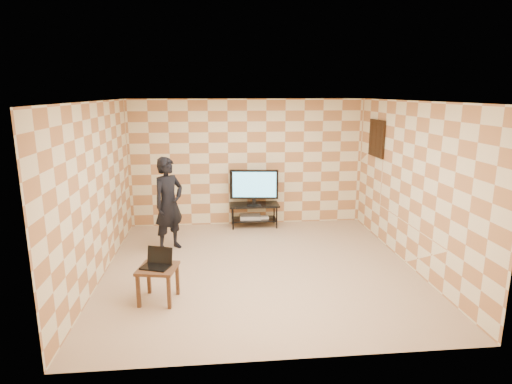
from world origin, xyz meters
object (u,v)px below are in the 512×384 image
(tv, at_px, (254,185))
(person, at_px, (169,204))
(side_table, at_px, (158,273))
(tv_stand, at_px, (254,210))

(tv, height_order, person, person)
(tv, bearing_deg, person, -144.34)
(tv, distance_m, side_table, 3.65)
(tv_stand, bearing_deg, tv, -83.62)
(person, bearing_deg, side_table, -133.83)
(tv_stand, xyz_separation_m, tv, (0.00, -0.00, 0.55))
(tv, bearing_deg, tv_stand, 96.38)
(side_table, bearing_deg, tv, 63.12)
(side_table, height_order, person, person)
(tv_stand, bearing_deg, side_table, -116.86)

